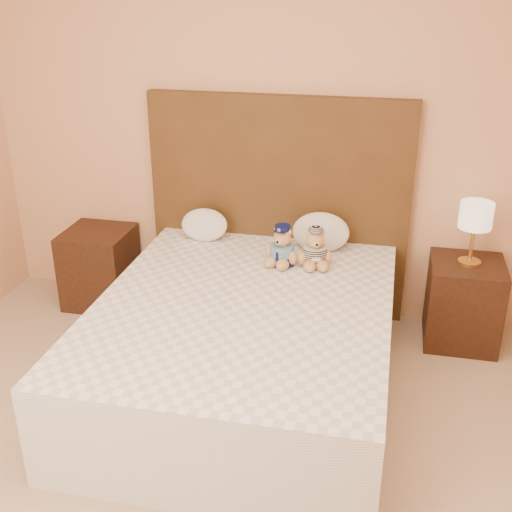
% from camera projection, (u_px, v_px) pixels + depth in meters
% --- Properties ---
extents(room_walls, '(4.04, 4.52, 2.72)m').
position_uv_depth(room_walls, '(193.00, 92.00, 2.34)').
color(room_walls, tan).
rests_on(room_walls, ground).
extents(bed, '(1.60, 2.00, 0.55)m').
position_uv_depth(bed, '(244.00, 345.00, 3.62)').
color(bed, white).
rests_on(bed, ground).
extents(headboard, '(1.75, 0.08, 1.50)m').
position_uv_depth(headboard, '(278.00, 207.00, 4.33)').
color(headboard, '#4F3317').
rests_on(headboard, ground).
extents(nightstand_left, '(0.45, 0.45, 0.55)m').
position_uv_depth(nightstand_left, '(100.00, 267.00, 4.58)').
color(nightstand_left, '#351C10').
rests_on(nightstand_left, ground).
extents(nightstand_right, '(0.45, 0.45, 0.55)m').
position_uv_depth(nightstand_right, '(463.00, 303.00, 4.09)').
color(nightstand_right, '#351C10').
rests_on(nightstand_right, ground).
extents(lamp, '(0.20, 0.20, 0.40)m').
position_uv_depth(lamp, '(476.00, 218.00, 3.86)').
color(lamp, gold).
rests_on(lamp, nightstand_right).
extents(teddy_police, '(0.27, 0.27, 0.26)m').
position_uv_depth(teddy_police, '(282.00, 245.00, 3.92)').
color(teddy_police, '#BF864A').
rests_on(teddy_police, bed).
extents(teddy_prisoner, '(0.27, 0.26, 0.25)m').
position_uv_depth(teddy_prisoner, '(315.00, 248.00, 3.89)').
color(teddy_prisoner, '#BF864A').
rests_on(teddy_prisoner, bed).
extents(pillow_left, '(0.32, 0.21, 0.22)m').
position_uv_depth(pillow_left, '(204.00, 223.00, 4.30)').
color(pillow_left, white).
rests_on(pillow_left, bed).
extents(pillow_right, '(0.37, 0.24, 0.26)m').
position_uv_depth(pillow_right, '(321.00, 230.00, 4.14)').
color(pillow_right, white).
rests_on(pillow_right, bed).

